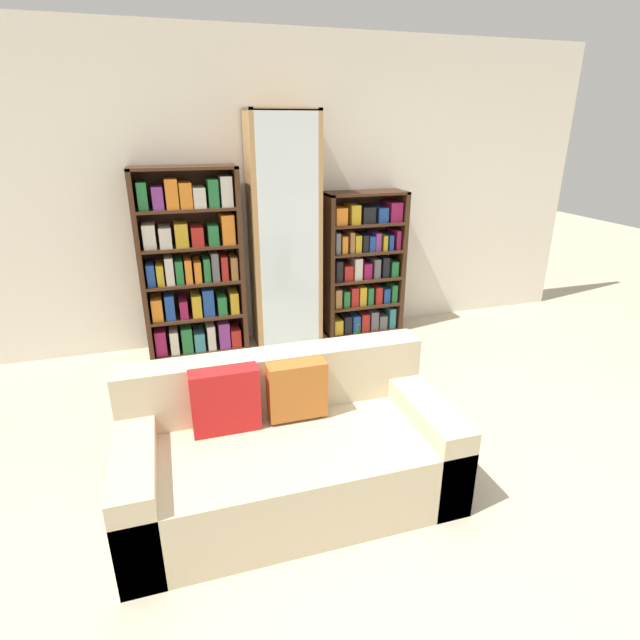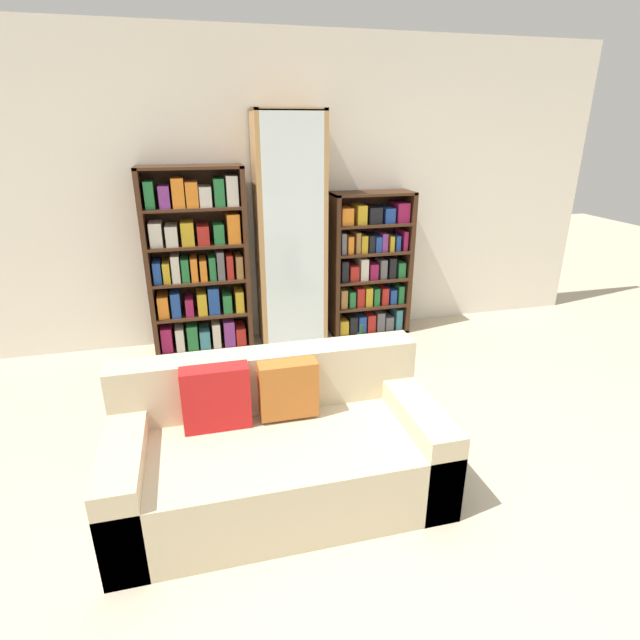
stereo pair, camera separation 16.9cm
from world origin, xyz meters
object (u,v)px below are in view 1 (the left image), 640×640
(display_cabinet, at_px, (284,234))
(bookshelf_left, at_px, (192,266))
(bookshelf_right, at_px, (363,267))
(couch, at_px, (287,451))
(wine_bottle, at_px, (358,348))

(display_cabinet, bearing_deg, bookshelf_left, 178.87)
(bookshelf_left, relative_size, bookshelf_right, 1.19)
(couch, distance_m, display_cabinet, 2.29)
(couch, bearing_deg, bookshelf_right, 58.91)
(couch, height_order, display_cabinet, display_cabinet)
(wine_bottle, bearing_deg, couch, -124.53)
(display_cabinet, distance_m, wine_bottle, 1.22)
(bookshelf_left, bearing_deg, couch, -81.33)
(bookshelf_right, distance_m, wine_bottle, 0.94)
(couch, height_order, wine_bottle, couch)
(bookshelf_left, distance_m, display_cabinet, 0.86)
(couch, distance_m, bookshelf_left, 2.21)
(display_cabinet, distance_m, bookshelf_right, 0.86)
(bookshelf_left, bearing_deg, display_cabinet, -1.13)
(display_cabinet, xyz_separation_m, wine_bottle, (0.46, -0.71, -0.88))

